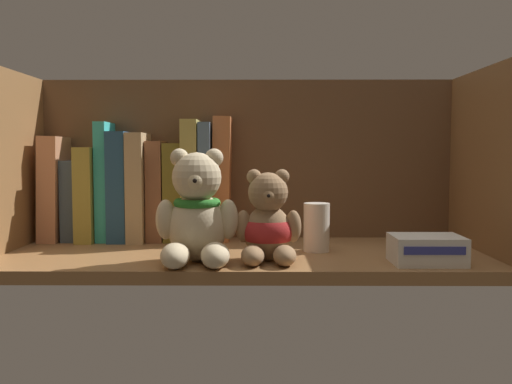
# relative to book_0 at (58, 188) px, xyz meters

# --- Properties ---
(shelf_board) EXTENTS (0.80, 0.32, 0.02)m
(shelf_board) POSITION_rel_book_0_xyz_m (0.37, -0.14, -0.11)
(shelf_board) COLOR olive
(shelf_board) RESTS_ON ground
(shelf_back_panel) EXTENTS (0.82, 0.01, 0.33)m
(shelf_back_panel) POSITION_rel_book_0_xyz_m (0.37, 0.03, 0.05)
(shelf_back_panel) COLOR brown
(shelf_back_panel) RESTS_ON ground
(shelf_side_panel_left) EXTENTS (0.02, 0.34, 0.33)m
(shelf_side_panel_left) POSITION_rel_book_0_xyz_m (-0.04, -0.14, 0.05)
(shelf_side_panel_left) COLOR olive
(shelf_side_panel_left) RESTS_ON ground
(shelf_side_panel_right) EXTENTS (0.02, 0.34, 0.33)m
(shelf_side_panel_right) POSITION_rel_book_0_xyz_m (0.77, -0.14, 0.05)
(shelf_side_panel_right) COLOR olive
(shelf_side_panel_right) RESTS_ON ground
(book_0) EXTENTS (0.04, 0.13, 0.20)m
(book_0) POSITION_rel_book_0_xyz_m (0.00, 0.00, 0.00)
(book_0) COLOR tan
(book_0) RESTS_ON shelf_board
(book_1) EXTENTS (0.03, 0.11, 0.15)m
(book_1) POSITION_rel_book_0_xyz_m (0.03, 0.00, -0.02)
(book_1) COLOR #405365
(book_1) RESTS_ON shelf_board
(book_2) EXTENTS (0.03, 0.14, 0.18)m
(book_2) POSITION_rel_book_0_xyz_m (0.07, 0.00, -0.01)
(book_2) COLOR #A5943A
(book_2) RESTS_ON shelf_board
(book_3) EXTENTS (0.02, 0.12, 0.22)m
(book_3) POSITION_rel_book_0_xyz_m (0.10, 0.00, 0.01)
(book_3) COLOR #3BC1B1
(book_3) RESTS_ON shelf_board
(book_4) EXTENTS (0.03, 0.14, 0.21)m
(book_4) POSITION_rel_book_0_xyz_m (0.13, 0.00, 0.00)
(book_4) COLOR navy
(book_4) RESTS_ON shelf_board
(book_5) EXTENTS (0.03, 0.15, 0.20)m
(book_5) POSITION_rel_book_0_xyz_m (0.16, 0.00, 0.00)
(book_5) COLOR tan
(book_5) RESTS_ON shelf_board
(book_6) EXTENTS (0.03, 0.11, 0.19)m
(book_6) POSITION_rel_book_0_xyz_m (0.19, 0.00, -0.00)
(book_6) COLOR brown
(book_6) RESTS_ON shelf_board
(book_7) EXTENTS (0.03, 0.11, 0.18)m
(book_7) POSITION_rel_book_0_xyz_m (0.23, 0.00, -0.01)
(book_7) COLOR brown
(book_7) RESTS_ON shelf_board
(book_8) EXTENTS (0.03, 0.14, 0.23)m
(book_8) POSITION_rel_book_0_xyz_m (0.26, 0.00, 0.02)
(book_8) COLOR tan
(book_8) RESTS_ON shelf_board
(book_9) EXTENTS (0.02, 0.14, 0.22)m
(book_9) POSITION_rel_book_0_xyz_m (0.29, 0.00, 0.01)
(book_9) COLOR slate
(book_9) RESTS_ON shelf_board
(book_10) EXTENTS (0.04, 0.10, 0.24)m
(book_10) POSITION_rel_book_0_xyz_m (0.32, 0.00, 0.02)
(book_10) COLOR #C96E3B
(book_10) RESTS_ON shelf_board
(teddy_bear_larger) EXTENTS (0.13, 0.13, 0.17)m
(teddy_bear_larger) POSITION_rel_book_0_xyz_m (0.30, -0.23, -0.02)
(teddy_bear_larger) COLOR beige
(teddy_bear_larger) RESTS_ON shelf_board
(teddy_bear_smaller) EXTENTS (0.10, 0.11, 0.14)m
(teddy_bear_smaller) POSITION_rel_book_0_xyz_m (0.40, -0.22, -0.04)
(teddy_bear_smaller) COLOR #93704C
(teddy_bear_smaller) RESTS_ON shelf_board
(pillar_candle) EXTENTS (0.04, 0.04, 0.08)m
(pillar_candle) POSITION_rel_book_0_xyz_m (0.49, -0.13, -0.06)
(pillar_candle) COLOR silver
(pillar_candle) RESTS_ON shelf_board
(small_product_box) EXTENTS (0.11, 0.08, 0.04)m
(small_product_box) POSITION_rel_book_0_xyz_m (0.64, -0.24, -0.08)
(small_product_box) COLOR silver
(small_product_box) RESTS_ON shelf_board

